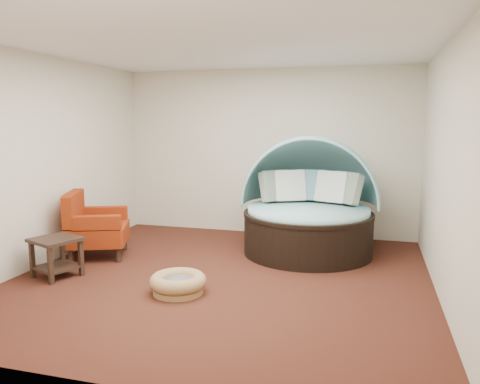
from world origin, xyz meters
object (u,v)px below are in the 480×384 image
(pet_basket, at_px, (178,283))
(side_table, at_px, (56,252))
(canopy_daybed, at_px, (309,198))
(red_armchair, at_px, (93,227))

(pet_basket, distance_m, side_table, 1.70)
(canopy_daybed, xyz_separation_m, side_table, (-2.86, -2.01, -0.48))
(canopy_daybed, height_order, side_table, canopy_daybed)
(canopy_daybed, bearing_deg, pet_basket, -122.17)
(side_table, bearing_deg, pet_basket, -4.03)
(red_armchair, bearing_deg, side_table, -108.71)
(canopy_daybed, distance_m, side_table, 3.53)
(canopy_daybed, bearing_deg, side_table, -148.02)
(pet_basket, bearing_deg, side_table, 175.97)
(red_armchair, relative_size, side_table, 1.56)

